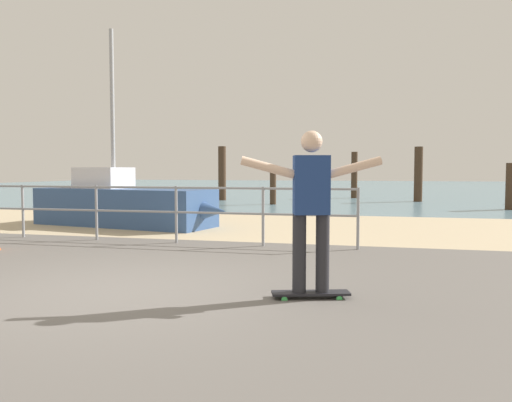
{
  "coord_description": "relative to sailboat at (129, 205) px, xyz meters",
  "views": [
    {
      "loc": [
        2.81,
        -5.01,
        1.33
      ],
      "look_at": [
        1.04,
        2.0,
        0.9
      ],
      "focal_mm": 36.05,
      "sensor_mm": 36.0,
      "label": 1
    }
  ],
  "objects": [
    {
      "name": "skateboard",
      "position": [
        5.14,
        -5.81,
        -0.45
      ],
      "size": [
        0.82,
        0.42,
        0.08
      ],
      "color": "black",
      "rests_on": "ground"
    },
    {
      "name": "railing_fence",
      "position": [
        0.6,
        -2.4,
        0.18
      ],
      "size": [
        9.74,
        0.05,
        1.05
      ],
      "color": "gray",
      "rests_on": "ground"
    },
    {
      "name": "sea_surface",
      "position": [
        3.07,
        29.0,
        -0.52
      ],
      "size": [
        72.0,
        50.0,
        0.04
      ],
      "primitive_type": "cube",
      "color": "slate",
      "rests_on": "ground"
    },
    {
      "name": "groyne_post_0",
      "position": [
        -1.08,
        10.47,
        0.67
      ],
      "size": [
        0.34,
        0.34,
        2.38
      ],
      "primitive_type": "cylinder",
      "color": "#422D1E",
      "rests_on": "ground"
    },
    {
      "name": "sailboat",
      "position": [
        0.0,
        0.0,
        0.0
      ],
      "size": [
        5.07,
        2.2,
        4.66
      ],
      "color": "#335184",
      "rests_on": "ground"
    },
    {
      "name": "groyne_post_1",
      "position": [
        1.68,
        8.28,
        0.21
      ],
      "size": [
        0.24,
        0.24,
        1.47
      ],
      "primitive_type": "cylinder",
      "color": "#422D1E",
      "rests_on": "ground"
    },
    {
      "name": "ground_plane",
      "position": [
        3.07,
        -7.0,
        -0.52
      ],
      "size": [
        24.0,
        10.0,
        0.04
      ],
      "primitive_type": "cube",
      "color": "#605B56",
      "rests_on": "ground"
    },
    {
      "name": "groyne_post_3",
      "position": [
        7.2,
        11.49,
        0.64
      ],
      "size": [
        0.35,
        0.35,
        2.31
      ],
      "primitive_type": "cylinder",
      "color": "#422D1E",
      "rests_on": "ground"
    },
    {
      "name": "beach_strip",
      "position": [
        3.07,
        1.0,
        -0.52
      ],
      "size": [
        24.0,
        6.0,
        0.04
      ],
      "primitive_type": "cube",
      "color": "tan",
      "rests_on": "ground"
    },
    {
      "name": "groyne_post_4",
      "position": [
        9.96,
        7.65,
        0.27
      ],
      "size": [
        0.4,
        0.4,
        1.58
      ],
      "primitive_type": "cylinder",
      "color": "#422D1E",
      "rests_on": "ground"
    },
    {
      "name": "skateboarder",
      "position": [
        5.14,
        -5.81,
        0.5
      ],
      "size": [
        1.41,
        0.51,
        1.65
      ],
      "color": "#26262B",
      "rests_on": "skateboard"
    },
    {
      "name": "groyne_post_2",
      "position": [
        4.44,
        13.62,
        0.58
      ],
      "size": [
        0.29,
        0.29,
        2.2
      ],
      "primitive_type": "cylinder",
      "color": "#422D1E",
      "rests_on": "ground"
    }
  ]
}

